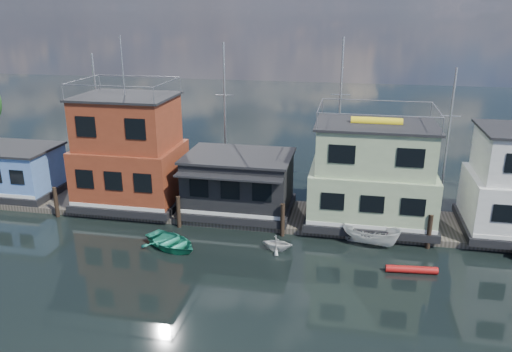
% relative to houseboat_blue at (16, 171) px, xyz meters
% --- Properties ---
extents(ground, '(160.00, 160.00, 0.00)m').
position_rel_houseboat_blue_xyz_m(ground, '(18.00, -12.00, -2.21)').
color(ground, black).
rests_on(ground, ground).
extents(dock, '(48.00, 5.00, 0.40)m').
position_rel_houseboat_blue_xyz_m(dock, '(18.00, 0.00, -2.01)').
color(dock, '#595147').
rests_on(dock, ground).
extents(houseboat_blue, '(6.40, 4.90, 3.66)m').
position_rel_houseboat_blue_xyz_m(houseboat_blue, '(0.00, 0.00, 0.00)').
color(houseboat_blue, black).
rests_on(houseboat_blue, dock).
extents(houseboat_red, '(7.40, 5.90, 11.86)m').
position_rel_houseboat_blue_xyz_m(houseboat_red, '(9.50, 0.00, 1.90)').
color(houseboat_red, black).
rests_on(houseboat_red, dock).
extents(houseboat_dark, '(7.40, 6.10, 4.06)m').
position_rel_houseboat_blue_xyz_m(houseboat_dark, '(17.50, -0.02, 0.21)').
color(houseboat_dark, black).
rests_on(houseboat_dark, dock).
extents(houseboat_green, '(8.40, 5.90, 7.03)m').
position_rel_houseboat_blue_xyz_m(houseboat_green, '(26.50, 0.00, 1.34)').
color(houseboat_green, black).
rests_on(houseboat_green, dock).
extents(pilings, '(42.28, 0.28, 2.20)m').
position_rel_houseboat_blue_xyz_m(pilings, '(17.67, -2.80, -1.11)').
color(pilings, '#2D2116').
rests_on(pilings, ground).
extents(background_masts, '(36.40, 0.16, 12.00)m').
position_rel_houseboat_blue_xyz_m(background_masts, '(22.76, 6.00, 3.35)').
color(background_masts, silver).
rests_on(background_masts, ground).
extents(dinghy_teal, '(4.66, 4.23, 0.79)m').
position_rel_houseboat_blue_xyz_m(dinghy_teal, '(14.60, -5.84, -1.81)').
color(dinghy_teal, '#268B6E').
rests_on(dinghy_teal, ground).
extents(red_kayak, '(2.84, 0.66, 0.41)m').
position_rel_houseboat_blue_xyz_m(red_kayak, '(28.74, -6.13, -2.00)').
color(red_kayak, '#AD1412').
rests_on(red_kayak, ground).
extents(motorboat, '(3.94, 2.43, 1.43)m').
position_rel_houseboat_blue_xyz_m(motorboat, '(26.53, -3.11, -1.49)').
color(motorboat, silver).
rests_on(motorboat, ground).
extents(dinghy_white, '(1.94, 1.70, 0.98)m').
position_rel_houseboat_blue_xyz_m(dinghy_white, '(21.00, -4.90, -1.72)').
color(dinghy_white, silver).
rests_on(dinghy_white, ground).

